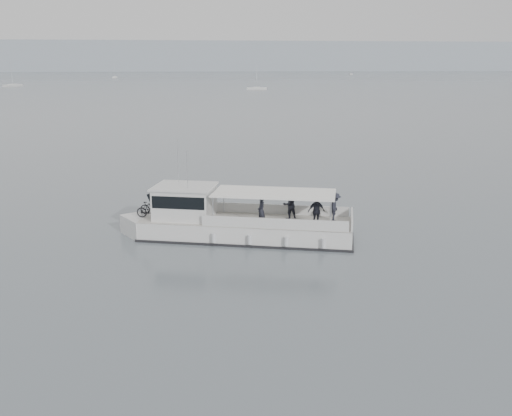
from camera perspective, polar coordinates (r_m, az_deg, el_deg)
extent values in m
plane|color=#576166|center=(31.79, -3.49, -1.68)|extent=(1400.00, 1400.00, 0.00)
cube|color=#939EA8|center=(590.51, -7.43, 14.79)|extent=(1400.00, 90.00, 28.00)
cube|color=silver|center=(29.17, -0.97, -2.31)|extent=(11.06, 5.74, 1.16)
cube|color=silver|center=(30.52, -10.91, -1.82)|extent=(2.78, 2.78, 1.16)
cube|color=beige|center=(29.01, -0.98, -1.22)|extent=(11.06, 5.74, 0.05)
cube|color=black|center=(29.28, -0.97, -2.98)|extent=(11.26, 5.90, 0.16)
cube|color=silver|center=(30.03, 2.48, -0.16)|extent=(6.86, 2.09, 0.53)
cube|color=silver|center=(27.40, 1.83, -1.58)|extent=(6.86, 2.09, 0.53)
cube|color=silver|center=(28.54, 9.56, -1.13)|extent=(0.89, 2.76, 0.53)
cube|color=silver|center=(29.52, -7.13, 0.55)|extent=(3.41, 3.11, 1.60)
cube|color=black|center=(29.89, -9.69, 0.90)|extent=(1.11, 2.28, 1.03)
cube|color=black|center=(29.45, -7.15, 1.06)|extent=(3.25, 3.09, 0.62)
cube|color=silver|center=(29.33, -7.18, 2.16)|extent=(3.63, 3.33, 0.09)
cube|color=white|center=(28.44, 1.84, 1.51)|extent=(6.57, 4.27, 0.07)
cylinder|color=silver|center=(27.92, -4.31, -0.32)|extent=(0.07, 0.07, 1.47)
cylinder|color=silver|center=(30.28, -3.24, 0.86)|extent=(0.07, 0.07, 1.47)
cylinder|color=silver|center=(27.21, 7.46, -0.79)|extent=(0.07, 0.07, 1.47)
cylinder|color=silver|center=(29.63, 7.61, 0.46)|extent=(0.07, 0.07, 1.47)
cylinder|color=silver|center=(30.01, -7.81, 4.67)|extent=(0.03, 0.03, 2.32)
cylinder|color=silver|center=(28.45, -6.90, 3.80)|extent=(0.03, 0.03, 1.96)
cylinder|color=silver|center=(27.95, -4.23, -3.01)|extent=(0.27, 0.27, 0.45)
cylinder|color=silver|center=(27.61, -0.62, -3.19)|extent=(0.27, 0.27, 0.45)
cylinder|color=silver|center=(27.38, 3.06, -3.36)|extent=(0.27, 0.27, 0.45)
cylinder|color=silver|center=(27.27, 6.79, -3.52)|extent=(0.27, 0.27, 0.45)
imported|color=black|center=(30.47, -10.15, 0.10)|extent=(1.62, 0.94, 0.80)
imported|color=black|center=(29.82, -10.59, -0.19)|extent=(1.46, 0.78, 0.85)
imported|color=#22242E|center=(27.91, 0.53, -0.25)|extent=(0.44, 0.59, 1.50)
imported|color=#22242E|center=(29.14, 3.37, 0.35)|extent=(0.86, 0.75, 1.50)
imported|color=#22242E|center=(27.92, 6.05, -0.33)|extent=(0.93, 0.54, 1.50)
imported|color=#22242E|center=(28.76, 7.91, 0.05)|extent=(0.86, 1.10, 1.50)
cube|color=silver|center=(191.15, 0.08, 11.86)|extent=(6.70, 2.96, 0.75)
cube|color=silver|center=(191.14, 0.08, 11.95)|extent=(2.50, 2.11, 0.45)
cylinder|color=silver|center=(191.02, 0.08, 13.01)|extent=(0.08, 0.08, 7.12)
cube|color=silver|center=(234.65, -23.14, 11.20)|extent=(5.64, 8.68, 0.75)
cube|color=silver|center=(234.64, -23.15, 11.28)|extent=(3.26, 3.57, 0.45)
cylinder|color=silver|center=(234.52, -23.26, 12.38)|extent=(0.08, 0.08, 9.13)
cube|color=silver|center=(421.13, 9.49, 13.06)|extent=(3.00, 6.14, 0.75)
cube|color=silver|center=(421.13, 9.49, 13.10)|extent=(2.02, 2.34, 0.45)
cube|color=silver|center=(340.71, -13.93, 12.57)|extent=(2.21, 6.76, 0.75)
cube|color=silver|center=(340.71, -13.93, 12.62)|extent=(1.91, 2.37, 0.45)
cylinder|color=silver|center=(340.64, -13.97, 13.24)|extent=(0.08, 0.08, 7.41)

